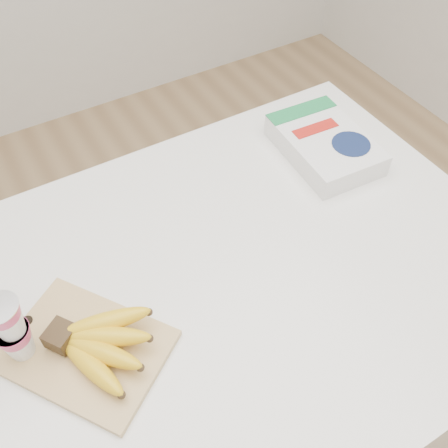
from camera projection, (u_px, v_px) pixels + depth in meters
name	position (u px, v px, depth m)	size (l,w,h in m)	color
room	(193.00, 123.00, 0.66)	(4.00, 4.00, 4.00)	tan
table	(209.00, 388.00, 1.32)	(1.28, 0.85, 0.96)	white
cutting_board	(86.00, 350.00, 0.86)	(0.20, 0.27, 0.01)	tan
bananas	(98.00, 343.00, 0.83)	(0.19, 0.19, 0.06)	#382816
yogurt_stack	(11.00, 329.00, 0.79)	(0.06, 0.06, 0.14)	white
cereal_box	(324.00, 145.00, 1.18)	(0.19, 0.27, 0.06)	white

